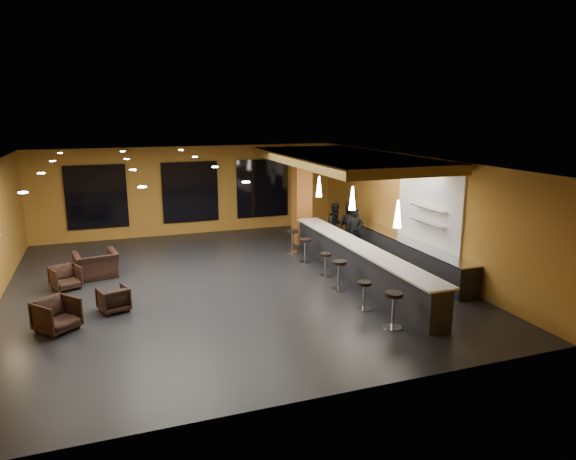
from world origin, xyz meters
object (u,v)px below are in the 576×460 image
object	(u,v)px
staff_a	(354,231)
armchair_b	(113,299)
pendant_0	(398,214)
bar_stool_5	(293,238)
armchair_d	(96,265)
bar_stool_1	(364,292)
column	(302,197)
staff_b	(336,226)
bar_stool_2	(339,271)
staff_c	(351,224)
bar_stool_0	(394,305)
bar_stool_3	(326,261)
pendant_1	(352,198)
bar_stool_4	(305,247)
prep_counter	(408,255)
armchair_c	(65,278)
armchair_a	(57,315)
bar_counter	(358,263)
pendant_2	(319,187)

from	to	relation	value
staff_a	armchair_b	world-z (taller)	staff_a
pendant_0	bar_stool_5	world-z (taller)	pendant_0
armchair_d	bar_stool_1	size ratio (longest dim) A/B	1.64
bar_stool_5	column	bearing A→B (deg)	56.16
staff_b	bar_stool_5	xyz separation A→B (m)	(-1.67, -0.04, -0.32)
bar_stool_2	armchair_b	bearing A→B (deg)	175.46
staff_c	bar_stool_0	bearing A→B (deg)	-96.08
bar_stool_3	armchair_d	bearing A→B (deg)	161.34
pendant_1	bar_stool_4	world-z (taller)	pendant_1
prep_counter	staff_a	bearing A→B (deg)	114.81
bar_stool_0	bar_stool_2	xyz separation A→B (m)	(-0.07, 2.75, -0.01)
armchair_d	bar_stool_1	distance (m)	8.02
prep_counter	column	xyz separation A→B (m)	(-2.00, 4.10, 1.32)
pendant_1	armchair_c	world-z (taller)	pendant_1
column	armchair_a	distance (m)	9.88
staff_a	armchair_a	distance (m)	9.77
pendant_1	staff_a	size ratio (longest dim) A/B	0.42
prep_counter	bar_counter	bearing A→B (deg)	-165.96
armchair_c	bar_counter	bearing A→B (deg)	-36.87
staff_a	armchair_d	bearing A→B (deg)	-159.15
bar_counter	armchair_c	world-z (taller)	bar_counter
armchair_d	staff_b	bearing A→B (deg)	174.24
staff_a	bar_stool_5	bearing A→B (deg)	176.23
bar_stool_1	pendant_2	bearing A→B (deg)	79.63
staff_c	staff_a	bearing A→B (deg)	-96.13
column	armchair_a	world-z (taller)	column
bar_counter	bar_stool_2	distance (m)	1.10
bar_stool_0	bar_stool_2	bearing A→B (deg)	91.45
armchair_b	bar_stool_0	size ratio (longest dim) A/B	0.80
staff_b	bar_stool_3	size ratio (longest dim) A/B	2.34
prep_counter	column	distance (m)	4.75
staff_a	bar_stool_2	xyz separation A→B (m)	(-2.01, -3.05, -0.30)
pendant_2	staff_c	xyz separation A→B (m)	(1.41, 0.37, -1.49)
column	staff_b	size ratio (longest dim) A/B	2.10
column	armchair_a	bearing A→B (deg)	-145.39
armchair_b	armchair_c	distance (m)	2.47
pendant_0	bar_stool_4	xyz separation A→B (m)	(-0.83, 4.14, -1.84)
staff_c	bar_stool_1	distance (m)	6.01
armchair_c	bar_stool_0	distance (m)	8.99
staff_c	pendant_0	bearing A→B (deg)	-92.31
pendant_1	staff_b	size ratio (longest dim) A/B	0.42
prep_counter	pendant_1	size ratio (longest dim) A/B	8.57
column	armchair_d	bearing A→B (deg)	-166.19
armchair_b	pendant_0	bearing A→B (deg)	146.64
armchair_a	bar_stool_5	world-z (taller)	bar_stool_5
staff_b	armchair_b	bearing A→B (deg)	-160.69
pendant_0	bar_stool_0	size ratio (longest dim) A/B	0.82
staff_c	bar_stool_3	xyz separation A→B (m)	(-2.18, -2.74, -0.41)
armchair_a	bar_stool_5	bearing A→B (deg)	-9.13
armchair_a	armchair_d	size ratio (longest dim) A/B	0.69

